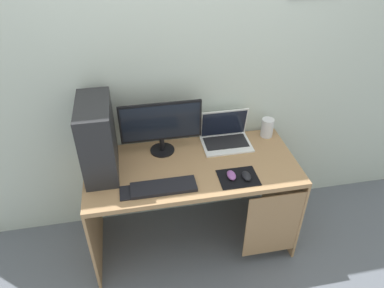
{
  "coord_description": "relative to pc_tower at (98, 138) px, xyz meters",
  "views": [
    {
      "loc": [
        -0.36,
        -1.9,
        2.32
      ],
      "look_at": [
        0.0,
        0.0,
        0.94
      ],
      "focal_mm": 33.61,
      "sensor_mm": 36.0,
      "label": 1
    }
  ],
  "objects": [
    {
      "name": "ground_plane",
      "position": [
        0.6,
        -0.08,
        -1.01
      ],
      "size": [
        8.0,
        8.0,
        0.0
      ],
      "primitive_type": "plane",
      "color": "slate"
    },
    {
      "name": "mousepad",
      "position": [
        0.88,
        -0.27,
        -0.25
      ],
      "size": [
        0.26,
        0.2,
        0.0
      ],
      "primitive_type": "cube",
      "color": "black",
      "rests_on": "desk"
    },
    {
      "name": "monitor",
      "position": [
        0.42,
        0.12,
        -0.03
      ],
      "size": [
        0.57,
        0.18,
        0.4
      ],
      "color": "black",
      "rests_on": "desk"
    },
    {
      "name": "pc_tower",
      "position": [
        0.0,
        0.0,
        0.0
      ],
      "size": [
        0.21,
        0.44,
        0.51
      ],
      "primitive_type": "cube",
      "color": "#232326",
      "rests_on": "desk"
    },
    {
      "name": "wall_back",
      "position": [
        0.61,
        0.3,
        0.29
      ],
      "size": [
        4.0,
        0.05,
        2.6
      ],
      "color": "beige",
      "rests_on": "ground_plane"
    },
    {
      "name": "mouse_left",
      "position": [
        0.83,
        -0.26,
        -0.23
      ],
      "size": [
        0.06,
        0.1,
        0.03
      ],
      "primitive_type": "ellipsoid",
      "color": "#8C4C99",
      "rests_on": "mousepad"
    },
    {
      "name": "keyboard",
      "position": [
        0.38,
        -0.28,
        -0.24
      ],
      "size": [
        0.42,
        0.14,
        0.02
      ],
      "primitive_type": "cube",
      "color": "black",
      "rests_on": "desk"
    },
    {
      "name": "speaker",
      "position": [
        1.24,
        0.17,
        -0.18
      ],
      "size": [
        0.09,
        0.09,
        0.15
      ],
      "primitive_type": "cylinder",
      "color": "silver",
      "rests_on": "desk"
    },
    {
      "name": "cell_phone",
      "position": [
        0.14,
        -0.28,
        -0.25
      ],
      "size": [
        0.07,
        0.13,
        0.01
      ],
      "primitive_type": "cube",
      "color": "black",
      "rests_on": "desk"
    },
    {
      "name": "desk",
      "position": [
        0.62,
        -0.09,
        -0.4
      ],
      "size": [
        1.47,
        0.67,
        0.76
      ],
      "color": "#A37A51",
      "rests_on": "ground_plane"
    },
    {
      "name": "mouse_right",
      "position": [
        0.93,
        -0.28,
        -0.23
      ],
      "size": [
        0.06,
        0.1,
        0.03
      ],
      "primitive_type": "ellipsoid",
      "color": "black",
      "rests_on": "mousepad"
    },
    {
      "name": "laptop",
      "position": [
        0.9,
        0.15,
        -0.2
      ],
      "size": [
        0.36,
        0.25,
        0.25
      ],
      "color": "white",
      "rests_on": "desk"
    }
  ]
}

